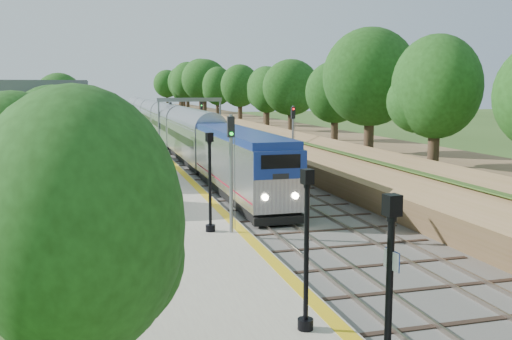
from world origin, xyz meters
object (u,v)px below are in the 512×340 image
object	(u,v)px
train	(161,124)
lamppost_far	(210,188)
lamppost_near	(388,320)
signal_platform	(231,161)
signal_farside	(293,134)
signal_gantry	(190,108)
station_building	(33,130)
lamppost_mid	(306,259)

from	to	relation	value
train	lamppost_far	xyz separation A→B (m)	(-3.86, -58.58, 0.34)
train	lamppost_far	bearing A→B (deg)	-93.77
lamppost_near	signal_platform	bearing A→B (deg)	88.42
train	signal_platform	bearing A→B (deg)	-92.81
signal_farside	signal_gantry	bearing A→B (deg)	97.11
train	signal_platform	size ratio (longest dim) A/B	20.43
signal_gantry	train	world-z (taller)	signal_gantry
station_building	lamppost_far	size ratio (longest dim) A/B	1.76
lamppost_near	lamppost_far	xyz separation A→B (m)	(-0.51, 16.87, -0.04)
signal_gantry	lamppost_far	distance (m)	47.02
train	signal_farside	bearing A→B (deg)	-81.59
lamppost_near	signal_farside	world-z (taller)	signal_farside
lamppost_mid	lamppost_far	size ratio (longest dim) A/B	0.97
signal_gantry	lamppost_mid	xyz separation A→B (m)	(-5.86, -58.66, -2.33)
station_building	signal_platform	size ratio (longest dim) A/B	1.49
train	lamppost_near	bearing A→B (deg)	-92.54
signal_platform	train	bearing A→B (deg)	87.19
station_building	lamppost_near	size ratio (longest dim) A/B	1.77
signal_farside	signal_platform	bearing A→B (deg)	-118.00
lamppost_near	lamppost_far	bearing A→B (deg)	91.72
lamppost_mid	signal_gantry	bearing A→B (deg)	84.30
signal_gantry	signal_farside	xyz separation A→B (m)	(3.73, -29.88, -1.11)
lamppost_mid	lamppost_far	bearing A→B (deg)	92.23
signal_farside	lamppost_far	bearing A→B (deg)	-121.12
station_building	train	bearing A→B (deg)	69.30
station_building	lamppost_far	xyz separation A→B (m)	(10.14, -21.55, -1.53)
station_building	signal_gantry	distance (m)	29.94
train	station_building	bearing A→B (deg)	-110.70
signal_platform	station_building	bearing A→B (deg)	116.77
signal_farside	lamppost_mid	bearing A→B (deg)	-108.42
signal_platform	signal_farside	bearing A→B (deg)	62.00
signal_gantry	train	xyz separation A→B (m)	(-2.47, 12.05, -2.60)
train	lamppost_mid	world-z (taller)	lamppost_mid
lamppost_near	lamppost_mid	xyz separation A→B (m)	(-0.03, 4.75, -0.11)
signal_gantry	signal_farside	bearing A→B (deg)	-82.89
train	lamppost_far	size ratio (longest dim) A/B	24.15
signal_platform	signal_gantry	bearing A→B (deg)	83.48
signal_gantry	lamppost_far	xyz separation A→B (m)	(-6.33, -46.54, -2.26)
lamppost_far	signal_farside	bearing A→B (deg)	58.88
signal_platform	signal_farside	world-z (taller)	signal_platform
lamppost_far	signal_farside	distance (m)	19.49
station_building	signal_platform	xyz separation A→B (m)	(11.10, -22.00, -0.17)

